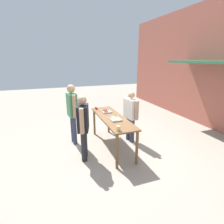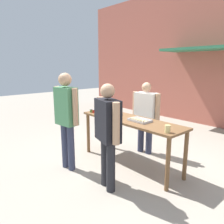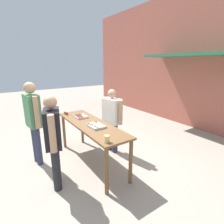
{
  "view_description": "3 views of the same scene",
  "coord_description": "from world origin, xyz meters",
  "px_view_note": "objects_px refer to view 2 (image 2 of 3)",
  "views": [
    {
      "loc": [
        4.38,
        -1.6,
        2.5
      ],
      "look_at": [
        0.0,
        0.0,
        1.08
      ],
      "focal_mm": 28.0,
      "sensor_mm": 36.0,
      "label": 1
    },
    {
      "loc": [
        2.8,
        -2.96,
        1.94
      ],
      "look_at": [
        -0.53,
        -0.0,
        0.98
      ],
      "focal_mm": 35.0,
      "sensor_mm": 36.0,
      "label": 2
    },
    {
      "loc": [
        3.18,
        -1.58,
        2.18
      ],
      "look_at": [
        -0.19,
        0.68,
        1.03
      ],
      "focal_mm": 28.0,
      "sensor_mm": 36.0,
      "label": 3
    }
  ],
  "objects_px": {
    "condiment_jar_ketchup": "(94,111)",
    "person_customer_holding_hotdog": "(66,113)",
    "condiment_jar_mustard": "(91,111)",
    "food_tray_buns": "(139,120)",
    "person_server_behind_table": "(146,112)",
    "beer_cup": "(168,129)",
    "person_customer_with_cup": "(108,129)",
    "food_tray_sausages": "(112,114)"
  },
  "relations": [
    {
      "from": "beer_cup",
      "to": "person_customer_holding_hotdog",
      "type": "height_order",
      "value": "person_customer_holding_hotdog"
    },
    {
      "from": "condiment_jar_ketchup",
      "to": "person_server_behind_table",
      "type": "distance_m",
      "value": 1.13
    },
    {
      "from": "food_tray_sausages",
      "to": "food_tray_buns",
      "type": "distance_m",
      "value": 0.76
    },
    {
      "from": "beer_cup",
      "to": "person_server_behind_table",
      "type": "relative_size",
      "value": 0.07
    },
    {
      "from": "person_customer_with_cup",
      "to": "food_tray_buns",
      "type": "bearing_deg",
      "value": -64.67
    },
    {
      "from": "person_customer_holding_hotdog",
      "to": "person_customer_with_cup",
      "type": "xyz_separation_m",
      "value": [
        1.02,
        0.12,
        -0.1
      ]
    },
    {
      "from": "food_tray_buns",
      "to": "condiment_jar_mustard",
      "type": "bearing_deg",
      "value": -170.14
    },
    {
      "from": "condiment_jar_mustard",
      "to": "person_customer_with_cup",
      "type": "relative_size",
      "value": 0.05
    },
    {
      "from": "food_tray_sausages",
      "to": "condiment_jar_ketchup",
      "type": "height_order",
      "value": "condiment_jar_ketchup"
    },
    {
      "from": "food_tray_sausages",
      "to": "person_server_behind_table",
      "type": "height_order",
      "value": "person_server_behind_table"
    },
    {
      "from": "condiment_jar_mustard",
      "to": "condiment_jar_ketchup",
      "type": "distance_m",
      "value": 0.09
    },
    {
      "from": "condiment_jar_mustard",
      "to": "person_customer_holding_hotdog",
      "type": "bearing_deg",
      "value": -67.25
    },
    {
      "from": "person_server_behind_table",
      "to": "condiment_jar_ketchup",
      "type": "bearing_deg",
      "value": -137.9
    },
    {
      "from": "person_server_behind_table",
      "to": "person_customer_with_cup",
      "type": "relative_size",
      "value": 0.94
    },
    {
      "from": "person_server_behind_table",
      "to": "person_customer_with_cup",
      "type": "height_order",
      "value": "person_customer_with_cup"
    },
    {
      "from": "person_customer_with_cup",
      "to": "person_customer_holding_hotdog",
      "type": "bearing_deg",
      "value": 23.01
    },
    {
      "from": "condiment_jar_ketchup",
      "to": "beer_cup",
      "type": "xyz_separation_m",
      "value": [
        1.86,
        0.0,
        0.02
      ]
    },
    {
      "from": "condiment_jar_ketchup",
      "to": "person_server_behind_table",
      "type": "bearing_deg",
      "value": 51.4
    },
    {
      "from": "food_tray_sausages",
      "to": "condiment_jar_ketchup",
      "type": "bearing_deg",
      "value": -151.22
    },
    {
      "from": "person_customer_holding_hotdog",
      "to": "condiment_jar_ketchup",
      "type": "bearing_deg",
      "value": -80.05
    },
    {
      "from": "condiment_jar_ketchup",
      "to": "person_customer_holding_hotdog",
      "type": "distance_m",
      "value": 0.85
    },
    {
      "from": "beer_cup",
      "to": "person_server_behind_table",
      "type": "distance_m",
      "value": 1.46
    },
    {
      "from": "food_tray_buns",
      "to": "condiment_jar_mustard",
      "type": "height_order",
      "value": "condiment_jar_mustard"
    },
    {
      "from": "person_server_behind_table",
      "to": "person_customer_with_cup",
      "type": "distance_m",
      "value": 1.67
    },
    {
      "from": "food_tray_buns",
      "to": "person_customer_with_cup",
      "type": "bearing_deg",
      "value": -80.86
    },
    {
      "from": "condiment_jar_ketchup",
      "to": "beer_cup",
      "type": "distance_m",
      "value": 1.86
    },
    {
      "from": "food_tray_buns",
      "to": "person_server_behind_table",
      "type": "relative_size",
      "value": 0.25
    },
    {
      "from": "condiment_jar_mustard",
      "to": "beer_cup",
      "type": "distance_m",
      "value": 1.95
    },
    {
      "from": "food_tray_buns",
      "to": "person_customer_with_cup",
      "type": "height_order",
      "value": "person_customer_with_cup"
    },
    {
      "from": "food_tray_sausages",
      "to": "food_tray_buns",
      "type": "relative_size",
      "value": 0.92
    },
    {
      "from": "food_tray_sausages",
      "to": "beer_cup",
      "type": "relative_size",
      "value": 3.1
    },
    {
      "from": "food_tray_sausages",
      "to": "person_customer_with_cup",
      "type": "height_order",
      "value": "person_customer_with_cup"
    },
    {
      "from": "condiment_jar_ketchup",
      "to": "person_customer_holding_hotdog",
      "type": "relative_size",
      "value": 0.04
    },
    {
      "from": "condiment_jar_ketchup",
      "to": "person_customer_holding_hotdog",
      "type": "xyz_separation_m",
      "value": [
        0.25,
        -0.81,
        0.12
      ]
    },
    {
      "from": "food_tray_sausages",
      "to": "condiment_jar_mustard",
      "type": "distance_m",
      "value": 0.49
    },
    {
      "from": "food_tray_buns",
      "to": "condiment_jar_ketchup",
      "type": "height_order",
      "value": "condiment_jar_ketchup"
    },
    {
      "from": "food_tray_buns",
      "to": "person_server_behind_table",
      "type": "distance_m",
      "value": 0.8
    },
    {
      "from": "person_customer_holding_hotdog",
      "to": "person_customer_with_cup",
      "type": "bearing_deg",
      "value": 179.68
    },
    {
      "from": "condiment_jar_ketchup",
      "to": "beer_cup",
      "type": "relative_size",
      "value": 0.64
    },
    {
      "from": "food_tray_buns",
      "to": "condiment_jar_ketchup",
      "type": "relative_size",
      "value": 5.23
    },
    {
      "from": "person_server_behind_table",
      "to": "person_customer_holding_hotdog",
      "type": "bearing_deg",
      "value": -114.4
    },
    {
      "from": "condiment_jar_mustard",
      "to": "person_customer_holding_hotdog",
      "type": "height_order",
      "value": "person_customer_holding_hotdog"
    }
  ]
}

